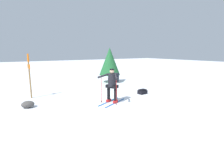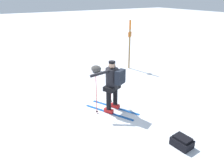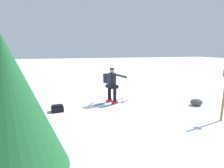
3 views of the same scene
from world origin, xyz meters
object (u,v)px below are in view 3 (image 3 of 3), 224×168
Objects in this scene: pine_tree at (8,107)px; dropped_backpack at (57,108)px; rock_boulder at (196,102)px; skier at (112,83)px.

dropped_backpack is at bearing -95.48° from pine_tree.
pine_tree is at bearing 29.08° from rock_boulder.
rock_boulder is at bearing 160.25° from skier.
skier is 3.91m from rock_boulder.
skier is 5.67m from pine_tree.
pine_tree reaches higher than dropped_backpack.
pine_tree is (2.83, 4.87, 0.70)m from skier.
skier is at bearing -120.14° from pine_tree.
skier is 0.66× the size of pine_tree.
skier reaches higher than dropped_backpack.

